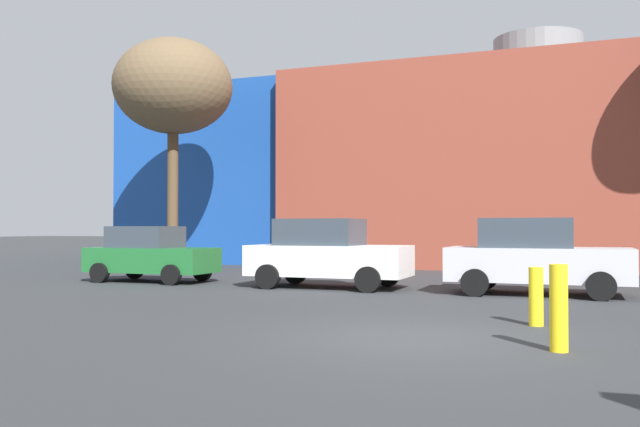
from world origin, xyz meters
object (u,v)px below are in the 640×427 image
object	(u,v)px
parked_car_2	(535,257)
bare_tree_1	(173,88)
parked_car_0	(150,254)
bollard_yellow_1	(559,308)
bollard_yellow_0	(536,297)
parked_car_1	(327,253)

from	to	relation	value
parked_car_2	bare_tree_1	world-z (taller)	bare_tree_1
parked_car_0	bare_tree_1	bearing A→B (deg)	116.26
bare_tree_1	bollard_yellow_1	xyz separation A→B (m)	(14.49, -12.87, -6.56)
bare_tree_1	parked_car_2	bearing A→B (deg)	-19.74
parked_car_0	bare_tree_1	size ratio (longest dim) A/B	0.44
bare_tree_1	parked_car_0	bearing A→B (deg)	-63.74
parked_car_0	bollard_yellow_0	xyz separation A→B (m)	(11.64, -5.56, -0.35)
bollard_yellow_0	bollard_yellow_1	xyz separation A→B (m)	(0.42, -2.38, 0.09)
parked_car_0	parked_car_2	xyz separation A→B (m)	(11.32, -0.00, 0.10)
parked_car_1	parked_car_2	distance (m)	5.52
parked_car_0	bollard_yellow_0	bearing A→B (deg)	-25.54
parked_car_2	parked_car_0	bearing A→B (deg)	180.00
parked_car_0	bollard_yellow_1	world-z (taller)	parked_car_0
bare_tree_1	bollard_yellow_1	world-z (taller)	bare_tree_1
parked_car_1	bollard_yellow_0	bearing A→B (deg)	-43.62
parked_car_2	bare_tree_1	xyz separation A→B (m)	(-13.76, 4.94, 6.20)
parked_car_0	parked_car_2	world-z (taller)	parked_car_2
parked_car_2	bollard_yellow_0	xyz separation A→B (m)	(0.32, -5.56, -0.45)
bare_tree_1	bollard_yellow_1	distance (m)	20.46
bare_tree_1	bollard_yellow_1	bearing A→B (deg)	-41.62
parked_car_2	bollard_yellow_0	bearing A→B (deg)	-86.73
parked_car_0	bare_tree_1	world-z (taller)	bare_tree_1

